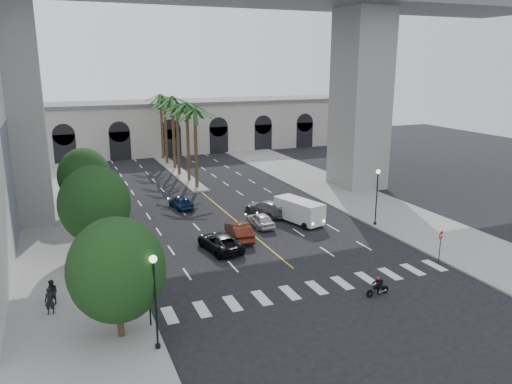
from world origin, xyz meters
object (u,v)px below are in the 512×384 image
lamp_post_left_far (108,196)px  traffic_signal_near (149,287)px  car_e (181,202)px  do_not_enter_sign (441,240)px  car_d (267,208)px  car_c (220,242)px  motorcycle_rider (378,287)px  car_b (239,231)px  traffic_signal_far (137,261)px  lamp_post_left_near (155,294)px  pedestrian_b (52,292)px  lamp_post_right (377,192)px  cargo_van (299,210)px  car_a (261,220)px  pedestrian_a (50,301)px

lamp_post_left_far → traffic_signal_near: 18.51m
traffic_signal_near → car_e: size_ratio=0.93×
do_not_enter_sign → car_d: bearing=90.1°
car_c → do_not_enter_sign: 16.92m
lamp_post_left_far → motorcycle_rider: bearing=-53.9°
car_b → car_d: car_b is taller
car_b → car_c: size_ratio=0.93×
car_d → car_e: car_d is taller
lamp_post_left_far → traffic_signal_far: (0.10, -14.50, -0.71)m
traffic_signal_far → motorcycle_rider: (14.46, -5.49, -1.92)m
lamp_post_left_near → pedestrian_b: (-5.02, 7.41, -2.29)m
lamp_post_right → cargo_van: bearing=150.7°
car_a → pedestrian_b: pedestrian_b is taller
car_e → do_not_enter_sign: 26.11m
traffic_signal_near → do_not_enter_sign: size_ratio=1.41×
car_e → motorcycle_rider: bearing=98.3°
pedestrian_b → do_not_enter_sign: (26.92, -3.77, 0.95)m
car_e → traffic_signal_far: bearing=60.8°
lamp_post_left_near → car_a: lamp_post_left_near is taller
lamp_post_left_far → cargo_van: lamp_post_left_far is taller
lamp_post_left_far → pedestrian_a: size_ratio=3.25×
lamp_post_left_far → do_not_enter_sign: (21.90, -17.35, -1.34)m
lamp_post_left_near → traffic_signal_far: size_ratio=1.47×
car_c → car_e: (-0.00, 12.87, -0.03)m
car_c → pedestrian_b: pedestrian_b is taller
motorcycle_rider → car_b: (-4.68, 13.33, 0.17)m
car_e → pedestrian_b: size_ratio=2.49×
traffic_signal_near → car_d: bearing=49.7°
traffic_signal_near → car_a: bearing=48.2°
pedestrian_b → cargo_van: bearing=65.3°
lamp_post_right → do_not_enter_sign: size_ratio=2.06×
car_d → cargo_van: bearing=96.4°
car_b → pedestrian_a: (-15.03, -8.26, 0.21)m
lamp_post_left_near → car_d: size_ratio=1.05×
motorcycle_rider → cargo_van: size_ratio=0.33×
lamp_post_right → motorcycle_rider: size_ratio=2.95×
lamp_post_right → do_not_enter_sign: (-0.90, -9.35, -1.34)m
motorcycle_rider → do_not_enter_sign: do_not_enter_sign is taller
motorcycle_rider → pedestrian_a: (-19.71, 5.07, 0.38)m
lamp_post_left_far → traffic_signal_far: 14.52m
car_b → cargo_van: cargo_van is taller
lamp_post_right → car_b: (-12.92, 1.34, -2.46)m
car_e → pedestrian_b: pedestrian_b is taller
motorcycle_rider → cargo_van: (2.12, 15.43, 0.64)m
traffic_signal_near → car_b: (9.78, 11.84, -1.75)m
lamp_post_left_far → car_a: bearing=-18.0°
lamp_post_right → do_not_enter_sign: 9.49m
traffic_signal_far → pedestrian_a: size_ratio=2.22×
lamp_post_left_far → car_e: bearing=30.4°
traffic_signal_near → lamp_post_right: bearing=24.8°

